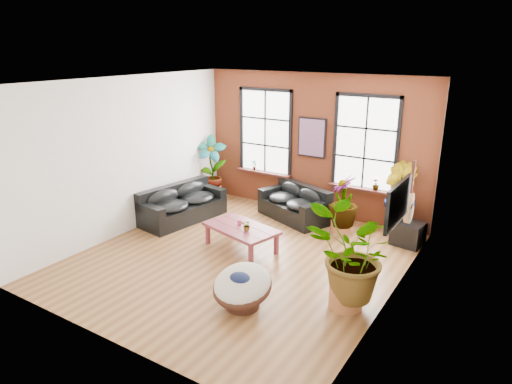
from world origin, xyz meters
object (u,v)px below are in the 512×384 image
sofa_back (295,204)px  sofa_left (181,205)px  coffee_table (241,229)px  papasan_chair (242,286)px

sofa_back → sofa_left: size_ratio=0.89×
sofa_back → coffee_table: 2.20m
papasan_chair → coffee_table: bearing=121.7°
sofa_left → papasan_chair: bearing=-116.8°
papasan_chair → sofa_left: bearing=141.5°
coffee_table → papasan_chair: (1.27, -1.86, -0.06)m
sofa_left → papasan_chair: sofa_left is taller
sofa_back → sofa_left: (-2.33, -1.56, 0.01)m
sofa_back → coffee_table: sofa_back is taller
sofa_back → coffee_table: (-0.14, -2.20, 0.07)m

